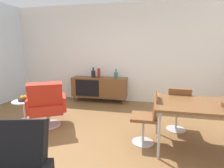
{
  "coord_description": "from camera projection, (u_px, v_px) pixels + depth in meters",
  "views": [
    {
      "loc": [
        0.94,
        -2.45,
        1.52
      ],
      "look_at": [
        0.3,
        0.44,
        0.93
      ],
      "focal_mm": 27.67,
      "sensor_mm": 36.0,
      "label": 1
    }
  ],
  "objects": [
    {
      "name": "dining_chair_back_left",
      "position": [
        178.0,
        107.0,
        3.19
      ],
      "size": [
        0.42,
        0.44,
        0.86
      ],
      "color": "brown",
      "rests_on": "ground_plane"
    },
    {
      "name": "vase_sculptural_dark",
      "position": [
        116.0,
        75.0,
        4.89
      ],
      "size": [
        0.1,
        0.1,
        0.27
      ],
      "color": "#337266",
      "rests_on": "sideboard"
    },
    {
      "name": "dining_table",
      "position": [
        210.0,
        106.0,
        2.53
      ],
      "size": [
        1.6,
        0.9,
        0.74
      ],
      "color": "brown",
      "rests_on": "ground_plane"
    },
    {
      "name": "side_table_round",
      "position": [
        25.0,
        110.0,
        3.47
      ],
      "size": [
        0.44,
        0.44,
        0.52
      ],
      "color": "white",
      "rests_on": "ground_plane"
    },
    {
      "name": "lounge_chair_red",
      "position": [
        47.0,
        104.0,
        3.38
      ],
      "size": [
        0.88,
        0.87,
        0.95
      ],
      "color": "red",
      "rests_on": "ground_plane"
    },
    {
      "name": "fruit_bowl",
      "position": [
        23.0,
        99.0,
        3.42
      ],
      "size": [
        0.2,
        0.2,
        0.11
      ],
      "color": "#262628",
      "rests_on": "side_table_round"
    },
    {
      "name": "ground_plane",
      "position": [
        88.0,
        143.0,
        2.84
      ],
      "size": [
        8.32,
        8.32,
        0.0
      ],
      "primitive_type": "plane",
      "color": "brown"
    },
    {
      "name": "vase_ceramic_small",
      "position": [
        93.0,
        74.0,
        5.03
      ],
      "size": [
        0.12,
        0.12,
        0.29
      ],
      "color": "black",
      "rests_on": "sideboard"
    },
    {
      "name": "sideboard",
      "position": [
        99.0,
        87.0,
        5.06
      ],
      "size": [
        1.6,
        0.45,
        0.72
      ],
      "color": "brown",
      "rests_on": "ground_plane"
    },
    {
      "name": "wall_back",
      "position": [
        118.0,
        54.0,
        5.06
      ],
      "size": [
        6.8,
        0.12,
        2.8
      ],
      "primitive_type": "cube",
      "color": "white",
      "rests_on": "ground_plane"
    },
    {
      "name": "vase_cobalt",
      "position": [
        99.0,
        73.0,
        4.99
      ],
      "size": [
        0.09,
        0.09,
        0.26
      ],
      "color": "maroon",
      "rests_on": "sideboard"
    },
    {
      "name": "dining_chair_near_window",
      "position": [
        148.0,
        116.0,
        2.77
      ],
      "size": [
        0.43,
        0.41,
        0.86
      ],
      "color": "brown",
      "rests_on": "ground_plane"
    }
  ]
}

